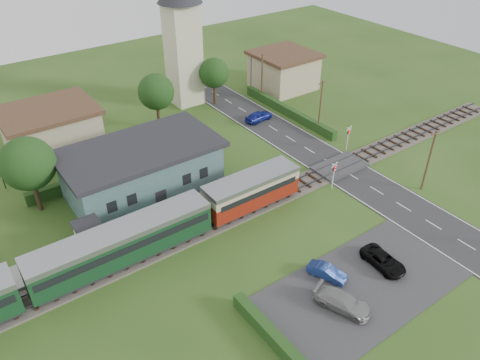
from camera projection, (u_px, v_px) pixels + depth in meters
ground at (283, 208)px, 47.23m from camera, size 120.00×120.00×0.00m
railway_track at (271, 197)px, 48.52m from camera, size 76.00×3.20×0.49m
road at (352, 176)px, 52.04m from camera, size 6.00×70.00×0.05m
car_park at (363, 286)px, 38.37m from camera, size 17.00×9.00×0.08m
crossing_deck at (339, 167)px, 53.28m from camera, size 6.20×3.40×0.45m
platform at (171, 216)px, 45.79m from camera, size 30.00×3.00×0.45m
equipment_hut at (89, 235)px, 41.07m from camera, size 2.30×2.30×2.55m
station_building at (142, 169)px, 48.32m from camera, size 16.00×9.00×5.30m
train at (86, 258)px, 38.01m from camera, size 43.20×2.90×3.40m
church_tower at (182, 32)px, 62.86m from camera, size 6.00×6.00×17.60m
house_west at (51, 130)px, 55.32m from camera, size 10.80×8.80×5.50m
house_east at (284, 70)px, 71.54m from camera, size 8.80×8.80×5.50m
hedge_carpark at (274, 338)px, 33.47m from camera, size 0.80×9.00×1.20m
hedge_roadside at (288, 111)px, 64.56m from camera, size 0.80×18.00×1.20m
hedge_station at (127, 167)px, 52.51m from camera, size 22.00×0.80×1.30m
tree_a at (28, 164)px, 44.03m from camera, size 5.20×5.20×8.00m
tree_b at (156, 92)px, 59.00m from camera, size 4.60×4.60×7.34m
tree_c at (214, 73)px, 65.39m from camera, size 4.20×4.20×6.78m
utility_pole_b at (429, 160)px, 48.01m from camera, size 1.40×0.22×7.00m
utility_pole_c at (320, 106)px, 58.82m from camera, size 1.40×0.22×7.00m
utility_pole_d at (262, 77)px, 66.92m from camera, size 1.40×0.22×7.00m
crossing_signal_near at (334, 172)px, 48.85m from camera, size 0.84×0.28×3.28m
crossing_signal_far at (348, 135)px, 55.57m from camera, size 0.84×0.28×3.28m
streetlamp_east at (251, 68)px, 71.50m from camera, size 0.30×0.30×5.15m
car_on_road at (259, 116)px, 62.99m from camera, size 4.12×2.00×1.35m
car_park_blue at (327, 272)px, 38.88m from camera, size 2.30×3.51×1.09m
car_park_silver at (342, 302)px, 36.08m from camera, size 3.34×4.88×1.31m
car_park_dark at (383, 260)px, 39.97m from camera, size 2.18×4.29×1.16m
pedestrian_near at (237, 182)px, 48.72m from camera, size 0.67×0.50×1.67m
pedestrian_far at (114, 230)px, 42.43m from camera, size 0.59×0.76×1.54m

